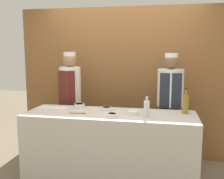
# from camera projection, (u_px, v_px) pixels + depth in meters

# --- Properties ---
(cabinet_wall) EXTENTS (3.39, 0.18, 2.40)m
(cabinet_wall) POSITION_uv_depth(u_px,v_px,m) (123.00, 82.00, 4.31)
(cabinet_wall) COLOR brown
(cabinet_wall) RESTS_ON ground_plane
(counter) EXTENTS (2.14, 0.71, 0.94)m
(counter) POSITION_uv_depth(u_px,v_px,m) (110.00, 149.00, 3.36)
(counter) COLOR beige
(counter) RESTS_ON ground_plane
(sauce_bowl_purple) EXTENTS (0.14, 0.14, 0.06)m
(sauce_bowl_purple) POSITION_uv_depth(u_px,v_px,m) (79.00, 105.00, 3.60)
(sauce_bowl_purple) COLOR white
(sauce_bowl_purple) RESTS_ON counter
(sauce_bowl_orange) EXTENTS (0.13, 0.13, 0.04)m
(sauce_bowl_orange) POSITION_uv_depth(u_px,v_px,m) (107.00, 108.00, 3.44)
(sauce_bowl_orange) COLOR white
(sauce_bowl_orange) RESTS_ON counter
(sauce_bowl_white) EXTENTS (0.15, 0.15, 0.04)m
(sauce_bowl_white) POSITION_uv_depth(u_px,v_px,m) (133.00, 112.00, 3.23)
(sauce_bowl_white) COLOR white
(sauce_bowl_white) RESTS_ON counter
(sauce_bowl_yellow) EXTENTS (0.12, 0.12, 0.05)m
(sauce_bowl_yellow) POSITION_uv_depth(u_px,v_px,m) (112.00, 115.00, 3.08)
(sauce_bowl_yellow) COLOR white
(sauce_bowl_yellow) RESTS_ON counter
(cutting_board) EXTENTS (0.38, 0.18, 0.02)m
(cutting_board) POSITION_uv_depth(u_px,v_px,m) (53.00, 108.00, 3.53)
(cutting_board) COLOR white
(cutting_board) RESTS_ON counter
(bottle_vinegar) EXTENTS (0.08, 0.08, 0.32)m
(bottle_vinegar) POSITION_uv_depth(u_px,v_px,m) (185.00, 104.00, 3.24)
(bottle_vinegar) COLOR olive
(bottle_vinegar) RESTS_ON counter
(bottle_clear) EXTENTS (0.07, 0.07, 0.27)m
(bottle_clear) POSITION_uv_depth(u_px,v_px,m) (147.00, 108.00, 3.08)
(bottle_clear) COLOR silver
(bottle_clear) RESTS_ON counter
(wooden_spoon) EXTENTS (0.23, 0.04, 0.02)m
(wooden_spoon) POSITION_uv_depth(u_px,v_px,m) (79.00, 113.00, 3.25)
(wooden_spoon) COLOR #B2844C
(wooden_spoon) RESTS_ON counter
(chef_left) EXTENTS (0.32, 0.32, 1.70)m
(chef_left) POSITION_uv_depth(u_px,v_px,m) (71.00, 102.00, 4.04)
(chef_left) COLOR #28282D
(chef_left) RESTS_ON ground_plane
(chef_right) EXTENTS (0.37, 0.37, 1.69)m
(chef_right) POSITION_uv_depth(u_px,v_px,m) (170.00, 107.00, 3.76)
(chef_right) COLOR #28282D
(chef_right) RESTS_ON ground_plane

